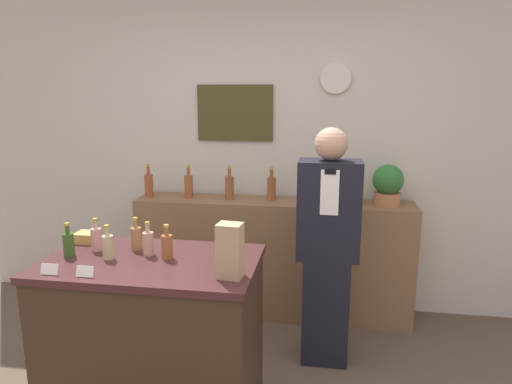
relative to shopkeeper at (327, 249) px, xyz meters
The scene contains 21 objects.
back_wall 1.17m from the shopkeeper, 123.88° to the left, with size 5.20×0.09×2.70m.
back_shelf 0.83m from the shopkeeper, 125.51° to the left, with size 2.25×0.36×0.98m.
display_counter 1.24m from the shopkeeper, 143.62° to the right, with size 1.17×0.70×0.95m.
shopkeeper is the anchor object (origin of this frame).
potted_plant 0.84m from the shopkeeper, 54.27° to the left, with size 0.24×0.24×0.32m.
paper_bag 1.03m from the shopkeeper, 118.52° to the right, with size 0.13×0.11×0.27m.
price_card_left 1.70m from the shopkeeper, 144.45° to the right, with size 0.09×0.02×0.06m.
price_card_right 1.55m from the shopkeeper, 140.32° to the right, with size 0.09×0.02×0.06m.
gift_box 1.54m from the shopkeeper, 161.77° to the right, with size 0.12×0.12×0.06m.
counter_bottle_0 1.61m from the shopkeeper, 153.10° to the right, with size 0.06×0.06×0.19m.
counter_bottle_1 1.47m from the shopkeeper, 155.06° to the right, with size 0.06×0.06×0.19m.
counter_bottle_2 1.41m from the shopkeeper, 148.55° to the right, with size 0.06×0.06×0.19m.
counter_bottle_3 1.25m from the shopkeeper, 152.95° to the right, with size 0.06×0.06×0.19m.
counter_bottle_4 1.20m from the shopkeeper, 147.39° to the right, with size 0.06×0.06×0.19m.
counter_bottle_5 1.12m from the shopkeeper, 142.47° to the right, with size 0.06×0.06×0.19m.
shelf_bottle_0 1.63m from the shopkeeper, 157.77° to the left, with size 0.07×0.07×0.28m.
shelf_bottle_1 1.33m from the shopkeeper, 151.67° to the left, with size 0.07×0.07×0.28m.
shelf_bottle_2 1.05m from the shopkeeper, 142.12° to the left, with size 0.07×0.07×0.28m.
shelf_bottle_3 0.83m from the shopkeeper, 125.70° to the left, with size 0.07×0.07×0.28m.
shelf_bottle_4 0.68m from the shopkeeper, 100.76° to the left, with size 0.07×0.07×0.28m.
shelf_bottle_5 0.71m from the shopkeeper, 69.63° to the left, with size 0.07×0.07×0.28m.
Camera 1 is at (0.56, -1.80, 1.84)m, focal length 32.00 mm.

